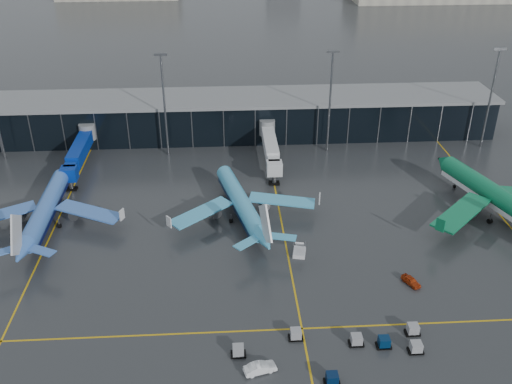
{
  "coord_description": "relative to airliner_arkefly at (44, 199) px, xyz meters",
  "views": [
    {
      "loc": [
        -1.06,
        -80.81,
        59.94
      ],
      "look_at": [
        5.0,
        18.0,
        6.0
      ],
      "focal_mm": 40.0,
      "sensor_mm": 36.0,
      "label": 1
    }
  ],
  "objects": [
    {
      "name": "service_van_white",
      "position": [
        39.48,
        -41.75,
        -4.92
      ],
      "size": [
        4.84,
        2.75,
        1.51
      ],
      "primitive_type": "imported",
      "rotation": [
        0.0,
        0.0,
        1.84
      ],
      "color": "white",
      "rests_on": "ground"
    },
    {
      "name": "flood_masts",
      "position": [
        41.44,
        31.57,
        8.14
      ],
      "size": [
        203.0,
        0.5,
        25.5
      ],
      "color": "#595B60",
      "rests_on": "ground"
    },
    {
      "name": "baggage_carts",
      "position": [
        52.55,
        -38.34,
        -4.92
      ],
      "size": [
        28.56,
        10.39,
        1.7
      ],
      "color": "black",
      "rests_on": "ground"
    },
    {
      "name": "jet_bridges",
      "position": [
        1.44,
        24.56,
        -1.12
      ],
      "size": [
        94.0,
        27.5,
        7.2
      ],
      "color": "#595B60",
      "rests_on": "ground"
    },
    {
      "name": "airliner_aer_lingus",
      "position": [
        90.11,
        -2.42,
        1.01
      ],
      "size": [
        49.32,
        52.82,
        13.36
      ],
      "primitive_type": null,
      "rotation": [
        0.0,
        0.0,
        0.3
      ],
      "color": "#0D7448",
      "rests_on": "ground"
    },
    {
      "name": "mobile_airstair",
      "position": [
        48.58,
        -13.72,
        -4.91
      ],
      "size": [
        2.81,
        3.58,
        3.45
      ],
      "rotation": [
        0.0,
        0.0,
        -0.21
      ],
      "color": "silver",
      "rests_on": "ground"
    },
    {
      "name": "ground",
      "position": [
        36.44,
        -18.43,
        -5.67
      ],
      "size": [
        600.0,
        600.0,
        0.0
      ],
      "primitive_type": "plane",
      "color": "#282B2D",
      "rests_on": "ground"
    },
    {
      "name": "terminal_pier",
      "position": [
        36.44,
        43.57,
        -0.25
      ],
      "size": [
        142.0,
        17.0,
        10.7
      ],
      "color": "black",
      "rests_on": "ground"
    },
    {
      "name": "service_van_red",
      "position": [
        66.32,
        -23.62,
        -5.02
      ],
      "size": [
        3.02,
        4.11,
        1.3
      ],
      "primitive_type": "imported",
      "rotation": [
        0.0,
        0.0,
        0.44
      ],
      "color": "#A42E0C",
      "rests_on": "ground"
    },
    {
      "name": "airliner_klm_near",
      "position": [
        38.35,
        0.42,
        -0.11
      ],
      "size": [
        39.36,
        42.63,
        11.13
      ],
      "primitive_type": null,
      "rotation": [
        0.0,
        0.0,
        0.24
      ],
      "color": "#43ACDB",
      "rests_on": "ground"
    },
    {
      "name": "airliner_arkefly",
      "position": [
        0.0,
        0.0,
        0.0
      ],
      "size": [
        32.86,
        37.31,
        11.35
      ],
      "primitive_type": null,
      "rotation": [
        0.0,
        0.0,
        0.01
      ],
      "color": "#3D6FC9",
      "rests_on": "ground"
    },
    {
      "name": "taxi_lines",
      "position": [
        46.44,
        -7.82,
        -5.66
      ],
      "size": [
        220.0,
        120.0,
        0.02
      ],
      "color": "gold",
      "rests_on": "ground"
    }
  ]
}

